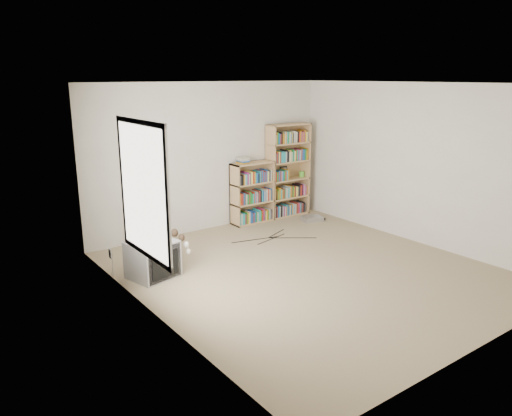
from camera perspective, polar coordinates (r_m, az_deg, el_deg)
floor at (r=6.94m, az=5.89°, el=-7.12°), size 4.50×5.00×0.01m
wall_back at (r=8.56m, az=-5.22°, el=5.82°), size 4.50×0.02×2.50m
wall_front at (r=5.08m, az=25.51°, el=-1.95°), size 4.50×0.02×2.50m
wall_left at (r=5.36m, az=-11.92°, el=0.03°), size 0.02×5.00×2.50m
wall_right at (r=8.24m, az=17.86°, el=4.81°), size 0.02×5.00×2.50m
ceiling at (r=6.44m, az=6.49°, el=13.97°), size 4.50×5.00×0.02m
window at (r=5.51m, az=-12.76°, el=1.99°), size 0.02×1.22×1.52m
crt_tv at (r=6.76m, az=-11.77°, el=-5.76°), size 0.67×0.63×0.50m
cat at (r=6.73m, az=-11.21°, el=-2.72°), size 0.79×0.48×0.57m
bookcase_tall at (r=9.43m, az=3.59°, el=4.09°), size 0.87×0.30×1.74m
bookcase_short at (r=9.00m, az=-0.47°, el=1.51°), size 0.80×0.30×1.10m
book_stack at (r=8.76m, az=-1.56°, el=5.46°), size 0.18×0.24×0.10m
green_mug at (r=9.64m, az=5.20°, el=3.90°), size 0.10×0.10×0.11m
framed_print at (r=9.48m, az=3.19°, el=4.11°), size 0.17×0.05×0.22m
dvd_player at (r=9.24m, az=6.44°, el=-1.21°), size 0.41×0.33×0.08m
wall_outlet at (r=6.88m, az=-16.32°, el=-5.02°), size 0.01×0.08×0.13m
floor_cables at (r=8.10m, az=0.45°, el=-3.74°), size 1.20×0.70×0.01m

